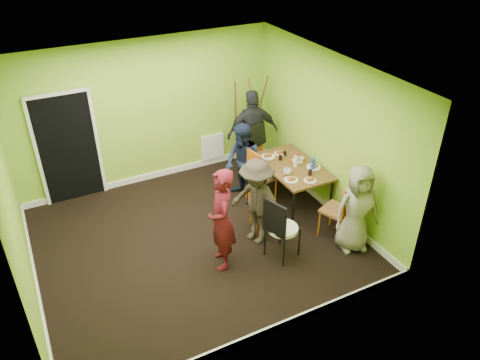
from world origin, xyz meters
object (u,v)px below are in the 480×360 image
(dining_table, at_px, (292,168))
(person_back_end, at_px, (253,133))
(person_left_far, at_px, (243,164))
(person_front_end, at_px, (357,209))
(chair_left_near, at_px, (259,204))
(easel, at_px, (248,122))
(chair_front_end, at_px, (342,207))
(thermos, at_px, (296,160))
(orange_bottle, at_px, (290,161))
(chair_back_end, at_px, (257,141))
(person_left_near, at_px, (256,202))
(chair_left_far, at_px, (258,173))
(chair_bentwood, at_px, (280,226))
(person_standing, at_px, (222,220))
(blue_bottle, at_px, (313,164))

(dining_table, distance_m, person_back_end, 1.27)
(person_left_far, distance_m, person_front_end, 2.24)
(chair_left_near, distance_m, easel, 2.39)
(dining_table, xyz_separation_m, person_back_end, (-0.13, 1.25, 0.19))
(chair_left_near, relative_size, chair_front_end, 0.90)
(thermos, bearing_deg, chair_front_end, -85.50)
(person_front_end, bearing_deg, orange_bottle, 108.19)
(chair_front_end, xyz_separation_m, person_left_far, (-0.90, 1.73, 0.17))
(chair_back_end, relative_size, person_left_near, 0.77)
(chair_front_end, relative_size, person_left_far, 0.69)
(chair_left_far, relative_size, chair_bentwood, 1.00)
(thermos, bearing_deg, dining_table, 128.80)
(chair_front_end, bearing_deg, person_front_end, -106.26)
(chair_back_end, distance_m, person_left_near, 2.00)
(chair_left_far, height_order, person_left_far, person_left_far)
(chair_left_near, height_order, chair_bentwood, chair_bentwood)
(dining_table, height_order, person_left_near, person_left_near)
(easel, height_order, person_left_near, easel)
(chair_bentwood, bearing_deg, thermos, 120.09)
(dining_table, bearing_deg, easel, 90.52)
(chair_left_near, bearing_deg, chair_back_end, 162.07)
(dining_table, distance_m, chair_front_end, 1.29)
(chair_left_far, distance_m, person_back_end, 1.12)
(chair_front_end, xyz_separation_m, person_standing, (-2.00, 0.27, 0.24))
(thermos, height_order, person_back_end, person_back_end)
(dining_table, relative_size, easel, 0.79)
(blue_bottle, height_order, person_back_end, person_back_end)
(easel, height_order, blue_bottle, easel)
(chair_left_far, bearing_deg, person_back_end, 148.61)
(chair_front_end, distance_m, orange_bottle, 1.41)
(person_left_far, relative_size, person_back_end, 0.86)
(person_standing, distance_m, person_back_end, 2.85)
(blue_bottle, bearing_deg, chair_back_end, 107.43)
(person_left_near, bearing_deg, person_front_end, 35.72)
(person_standing, height_order, person_back_end, person_back_end)
(thermos, bearing_deg, chair_left_near, -155.51)
(chair_left_near, bearing_deg, chair_bentwood, 4.96)
(chair_left_near, relative_size, chair_back_end, 0.82)
(chair_back_end, height_order, chair_bentwood, chair_back_end)
(easel, bearing_deg, blue_bottle, -82.33)
(chair_back_end, bearing_deg, chair_front_end, 75.15)
(chair_front_end, distance_m, blue_bottle, 1.04)
(chair_back_end, xyz_separation_m, person_left_far, (-0.60, -0.59, -0.06))
(chair_left_near, relative_size, person_left_far, 0.62)
(blue_bottle, bearing_deg, chair_front_end, -96.32)
(chair_front_end, bearing_deg, person_standing, 150.28)
(chair_left_far, relative_size, chair_back_end, 0.95)
(chair_front_end, relative_size, easel, 0.55)
(chair_left_far, height_order, chair_back_end, chair_back_end)
(blue_bottle, xyz_separation_m, person_left_near, (-1.38, -0.44, -0.12))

